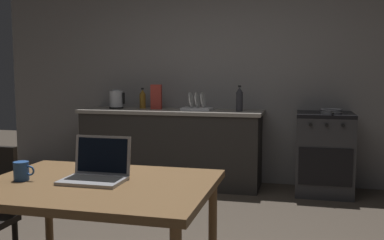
{
  "coord_description": "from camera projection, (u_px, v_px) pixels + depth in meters",
  "views": [
    {
      "loc": [
        0.9,
        -2.8,
        1.32
      ],
      "look_at": [
        -0.01,
        0.87,
        0.92
      ],
      "focal_mm": 40.89,
      "sensor_mm": 36.0,
      "label": 1
    }
  ],
  "objects": [
    {
      "name": "back_wall",
      "position": [
        249.0,
        67.0,
        5.25
      ],
      "size": [
        6.4,
        0.1,
        2.79
      ],
      "primitive_type": "cube",
      "color": "gray",
      "rests_on": "ground_plane"
    },
    {
      "name": "kitchen_counter",
      "position": [
        171.0,
        147.0,
        5.22
      ],
      "size": [
        2.16,
        0.64,
        0.89
      ],
      "color": "#282623",
      "rests_on": "ground_plane"
    },
    {
      "name": "stove_oven",
      "position": [
        324.0,
        153.0,
        4.8
      ],
      "size": [
        0.6,
        0.62,
        0.89
      ],
      "color": "#2D2D30",
      "rests_on": "ground_plane"
    },
    {
      "name": "dining_table",
      "position": [
        97.0,
        196.0,
        2.27
      ],
      "size": [
        1.19,
        0.9,
        0.76
      ],
      "color": "brown",
      "rests_on": "ground_plane"
    },
    {
      "name": "laptop",
      "position": [
        96.0,
        172.0,
        2.3
      ],
      "size": [
        0.32,
        0.25,
        0.23
      ],
      "rotation": [
        0.0,
        0.0,
        0.05
      ],
      "color": "#99999E",
      "rests_on": "dining_table"
    },
    {
      "name": "electric_kettle",
      "position": [
        116.0,
        100.0,
        5.32
      ],
      "size": [
        0.19,
        0.17,
        0.23
      ],
      "color": "black",
      "rests_on": "kitchen_counter"
    },
    {
      "name": "bottle",
      "position": [
        239.0,
        99.0,
        4.91
      ],
      "size": [
        0.08,
        0.08,
        0.29
      ],
      "color": "#2D2D33",
      "rests_on": "kitchen_counter"
    },
    {
      "name": "frying_pan",
      "position": [
        331.0,
        111.0,
        4.71
      ],
      "size": [
        0.24,
        0.41,
        0.05
      ],
      "color": "gray",
      "rests_on": "stove_oven"
    },
    {
      "name": "coffee_mug",
      "position": [
        22.0,
        171.0,
        2.3
      ],
      "size": [
        0.12,
        0.08,
        0.1
      ],
      "color": "#264C8C",
      "rests_on": "dining_table"
    },
    {
      "name": "cereal_box",
      "position": [
        156.0,
        97.0,
        5.22
      ],
      "size": [
        0.13,
        0.05,
        0.29
      ],
      "color": "#B2382D",
      "rests_on": "kitchen_counter"
    },
    {
      "name": "dish_rack",
      "position": [
        197.0,
        106.0,
        5.09
      ],
      "size": [
        0.34,
        0.26,
        0.21
      ],
      "color": "silver",
      "rests_on": "kitchen_counter"
    },
    {
      "name": "bottle_b",
      "position": [
        143.0,
        99.0,
        5.33
      ],
      "size": [
        0.07,
        0.07,
        0.25
      ],
      "color": "#8C601E",
      "rests_on": "kitchen_counter"
    }
  ]
}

